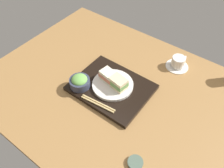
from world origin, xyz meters
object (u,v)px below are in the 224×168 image
sandwich_plate (113,84)px  chopsticks_pair (98,104)px  sandwich_near (109,76)px  small_sauce_dish (135,163)px  sandwich_far (118,83)px  salad_bowl (80,82)px  coffee_cup (178,63)px

sandwich_plate → chopsticks_pair: bearing=-84.6°
sandwich_near → small_sauce_dish: 44.01cm
sandwich_plate → sandwich_far: 5.02cm
sandwich_near → sandwich_far: bearing=-11.3°
sandwich_plate → sandwich_far: size_ratio=2.30×
salad_bowl → coffee_cup: bearing=53.9°
salad_bowl → sandwich_far: bearing=29.6°
small_sauce_dish → sandwich_far: bearing=136.5°
small_sauce_dish → sandwich_near: bearing=141.4°
sandwich_far → small_sauce_dish: bearing=-43.5°
small_sauce_dish → chopsticks_pair: bearing=156.5°
sandwich_near → small_sauce_dish: bearing=-38.6°
sandwich_plate → sandwich_far: sandwich_far is taller
chopsticks_pair → small_sauce_dish: size_ratio=2.88×
sandwich_far → chopsticks_pair: sandwich_far is taller
chopsticks_pair → coffee_cup: 51.16cm
sandwich_far → salad_bowl: size_ratio=0.88×
sandwich_plate → small_sauce_dish: sandwich_plate is taller
salad_bowl → chopsticks_pair: bearing=-14.1°
chopsticks_pair → salad_bowl: bearing=165.9°
salad_bowl → chopsticks_pair: 15.21cm
small_sauce_dish → coffee_cup: bearing=100.8°
sandwich_near → chopsticks_pair: size_ratio=0.52×
chopsticks_pair → coffee_cup: bearing=69.6°
sandwich_plate → salad_bowl: bearing=-142.6°
coffee_cup → small_sauce_dish: bearing=-79.2°
coffee_cup → chopsticks_pair: bearing=-110.4°
sandwich_near → salad_bowl: sandwich_near is taller
coffee_cup → sandwich_near: bearing=-123.9°
sandwich_plate → salad_bowl: salad_bowl is taller
sandwich_near → coffee_cup: size_ratio=0.76×
sandwich_near → chopsticks_pair: (4.73, -14.47, -3.78)cm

